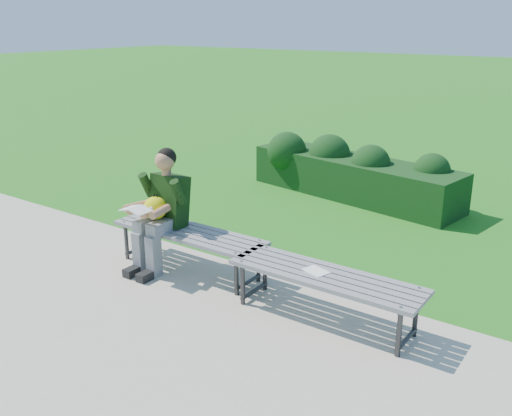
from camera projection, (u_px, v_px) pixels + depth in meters
The scene contains 7 objects.
ground at pixel (255, 269), 6.30m from camera, with size 80.00×80.00×0.00m.
walkway at pixel (139, 337), 4.93m from camera, with size 30.00×3.50×0.02m.
hedge at pixel (349, 171), 8.80m from camera, with size 3.48×1.40×0.90m.
bench_left at pixel (189, 236), 6.12m from camera, with size 1.80×0.50×0.46m.
bench_right at pixel (325, 280), 5.09m from camera, with size 1.80×0.50×0.46m.
seated_boy at pixel (161, 206), 6.12m from camera, with size 0.56×0.76×1.31m.
paper_sheet at pixel (316, 271), 5.13m from camera, with size 0.26×0.22×0.01m.
Camera 1 is at (3.31, -4.71, 2.63)m, focal length 40.00 mm.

